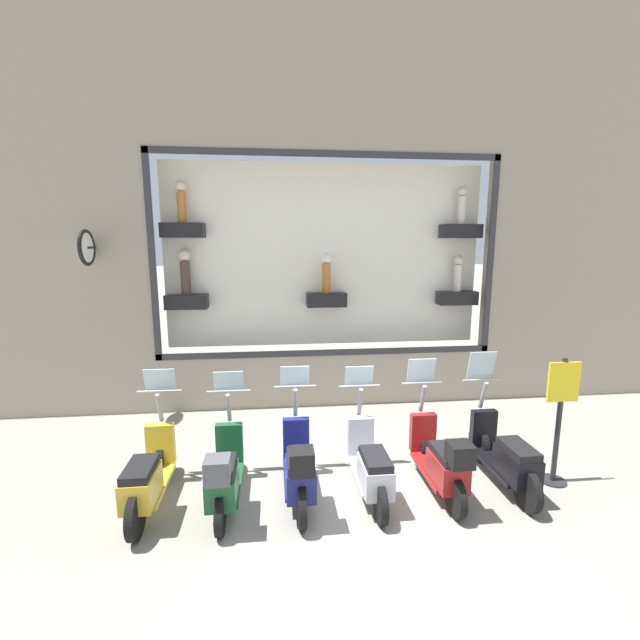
{
  "coord_description": "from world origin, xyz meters",
  "views": [
    {
      "loc": [
        -4.88,
        1.08,
        3.3
      ],
      "look_at": [
        1.65,
        0.36,
        2.12
      ],
      "focal_mm": 24.0,
      "sensor_mm": 36.0,
      "label": 1
    }
  ],
  "objects_px": {
    "shop_sign_post": "(560,416)",
    "scooter_silver_2": "(370,466)",
    "scooter_black_0": "(505,456)",
    "scooter_yellow_5": "(148,476)",
    "scooter_navy_3": "(299,468)",
    "scooter_green_4": "(224,474)",
    "scooter_red_1": "(441,460)"
  },
  "relations": [
    {
      "from": "scooter_red_1",
      "to": "scooter_silver_2",
      "type": "distance_m",
      "value": 0.94
    },
    {
      "from": "scooter_black_0",
      "to": "scooter_silver_2",
      "type": "height_order",
      "value": "scooter_black_0"
    },
    {
      "from": "scooter_red_1",
      "to": "shop_sign_post",
      "type": "xyz_separation_m",
      "value": [
        0.09,
        -1.69,
        0.5
      ]
    },
    {
      "from": "shop_sign_post",
      "to": "scooter_silver_2",
      "type": "bearing_deg",
      "value": 90.8
    },
    {
      "from": "scooter_silver_2",
      "to": "scooter_navy_3",
      "type": "bearing_deg",
      "value": 93.22
    },
    {
      "from": "scooter_black_0",
      "to": "scooter_green_4",
      "type": "bearing_deg",
      "value": 91.13
    },
    {
      "from": "scooter_green_4",
      "to": "scooter_silver_2",
      "type": "bearing_deg",
      "value": -88.01
    },
    {
      "from": "scooter_green_4",
      "to": "shop_sign_post",
      "type": "xyz_separation_m",
      "value": [
        0.1,
        -4.51,
        0.51
      ]
    },
    {
      "from": "scooter_red_1",
      "to": "scooter_navy_3",
      "type": "xyz_separation_m",
      "value": [
        0.0,
        1.88,
        0.01
      ]
    },
    {
      "from": "scooter_navy_3",
      "to": "scooter_yellow_5",
      "type": "distance_m",
      "value": 1.88
    },
    {
      "from": "scooter_silver_2",
      "to": "shop_sign_post",
      "type": "xyz_separation_m",
      "value": [
        0.04,
        -2.63,
        0.55
      ]
    },
    {
      "from": "scooter_yellow_5",
      "to": "shop_sign_post",
      "type": "height_order",
      "value": "shop_sign_post"
    },
    {
      "from": "scooter_silver_2",
      "to": "scooter_navy_3",
      "type": "xyz_separation_m",
      "value": [
        -0.05,
        0.94,
        0.06
      ]
    },
    {
      "from": "scooter_navy_3",
      "to": "scooter_silver_2",
      "type": "bearing_deg",
      "value": -86.78
    },
    {
      "from": "scooter_black_0",
      "to": "scooter_red_1",
      "type": "xyz_separation_m",
      "value": [
        -0.07,
        0.94,
        0.03
      ]
    },
    {
      "from": "scooter_black_0",
      "to": "scooter_silver_2",
      "type": "bearing_deg",
      "value": 90.27
    },
    {
      "from": "scooter_silver_2",
      "to": "scooter_yellow_5",
      "type": "xyz_separation_m",
      "value": [
        0.01,
        2.81,
        0.02
      ]
    },
    {
      "from": "scooter_silver_2",
      "to": "scooter_green_4",
      "type": "relative_size",
      "value": 1.0
    },
    {
      "from": "shop_sign_post",
      "to": "scooter_red_1",
      "type": "bearing_deg",
      "value": 93.16
    },
    {
      "from": "scooter_navy_3",
      "to": "scooter_green_4",
      "type": "xyz_separation_m",
      "value": [
        -0.01,
        0.94,
        -0.02
      ]
    },
    {
      "from": "scooter_black_0",
      "to": "shop_sign_post",
      "type": "distance_m",
      "value": 0.92
    },
    {
      "from": "scooter_red_1",
      "to": "shop_sign_post",
      "type": "height_order",
      "value": "shop_sign_post"
    },
    {
      "from": "scooter_navy_3",
      "to": "scooter_yellow_5",
      "type": "relative_size",
      "value": 1.0
    },
    {
      "from": "scooter_silver_2",
      "to": "scooter_yellow_5",
      "type": "distance_m",
      "value": 2.81
    },
    {
      "from": "scooter_silver_2",
      "to": "scooter_navy_3",
      "type": "relative_size",
      "value": 0.99
    },
    {
      "from": "scooter_red_1",
      "to": "scooter_black_0",
      "type": "bearing_deg",
      "value": -86.0
    },
    {
      "from": "scooter_yellow_5",
      "to": "scooter_silver_2",
      "type": "bearing_deg",
      "value": -90.14
    },
    {
      "from": "scooter_silver_2",
      "to": "scooter_navy_3",
      "type": "height_order",
      "value": "scooter_navy_3"
    },
    {
      "from": "scooter_yellow_5",
      "to": "shop_sign_post",
      "type": "relative_size",
      "value": 1.01
    },
    {
      "from": "scooter_red_1",
      "to": "scooter_yellow_5",
      "type": "height_order",
      "value": "scooter_red_1"
    },
    {
      "from": "scooter_black_0",
      "to": "scooter_yellow_5",
      "type": "height_order",
      "value": "scooter_black_0"
    },
    {
      "from": "scooter_green_4",
      "to": "shop_sign_post",
      "type": "distance_m",
      "value": 4.54
    }
  ]
}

